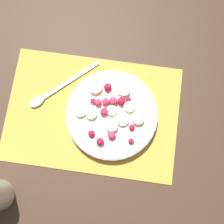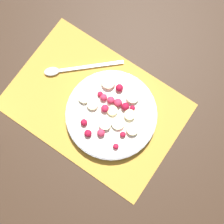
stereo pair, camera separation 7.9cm
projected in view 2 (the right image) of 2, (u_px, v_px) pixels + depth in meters
name	position (u px, v px, depth m)	size (l,w,h in m)	color
ground_plane	(95.00, 105.00, 0.84)	(3.00, 3.00, 0.00)	#382619
placemat	(95.00, 105.00, 0.83)	(0.45, 0.31, 0.01)	gold
fruit_bowl	(112.00, 113.00, 0.81)	(0.24, 0.24, 0.05)	silver
spoon	(69.00, 69.00, 0.85)	(0.17, 0.16, 0.01)	silver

